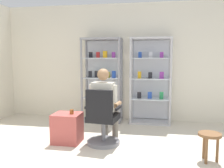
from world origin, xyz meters
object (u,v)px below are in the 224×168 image
display_cabinet_left (103,79)px  storage_crate (67,128)px  seated_shopkeeper (105,102)px  tea_glass (72,112)px  office_chair (102,122)px  wooden_stool (210,139)px  display_cabinet_right (151,80)px

display_cabinet_left → storage_crate: display_cabinet_left is taller
seated_shopkeeper → tea_glass: (-0.55, -0.16, -0.16)m
display_cabinet_left → office_chair: (0.36, -1.62, -0.57)m
storage_crate → tea_glass: tea_glass is taller
display_cabinet_left → storage_crate: size_ratio=3.73×
office_chair → wooden_stool: office_chair is taller
tea_glass → wooden_stool: tea_glass is taller
wooden_stool → display_cabinet_left: bearing=135.1°
display_cabinet_left → display_cabinet_right: size_ratio=1.00×
tea_glass → wooden_stool: size_ratio=0.19×
seated_shopkeeper → display_cabinet_right: bearing=63.5°
office_chair → display_cabinet_right: bearing=65.3°
display_cabinet_left → seated_shopkeeper: size_ratio=1.47×
display_cabinet_right → office_chair: display_cabinet_right is taller
display_cabinet_left → seated_shopkeeper: 1.53m
storage_crate → office_chair: bearing=-2.0°
tea_glass → wooden_stool: (2.17, -0.37, -0.22)m
office_chair → tea_glass: 0.56m
storage_crate → display_cabinet_right: bearing=49.3°
office_chair → seated_shopkeeper: (0.02, 0.16, 0.32)m
office_chair → storage_crate: bearing=178.0°
display_cabinet_left → tea_glass: bearing=-96.3°
seated_shopkeeper → tea_glass: 0.60m
display_cabinet_left → office_chair: size_ratio=1.98×
storage_crate → tea_glass: size_ratio=6.32×
office_chair → storage_crate: 0.64m
storage_crate → display_cabinet_left: bearing=80.3°
tea_glass → wooden_stool: 2.21m
seated_shopkeeper → storage_crate: 0.80m
storage_crate → tea_glass: 0.31m
tea_glass → wooden_stool: bearing=-9.6°
seated_shopkeeper → wooden_stool: bearing=-18.1°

